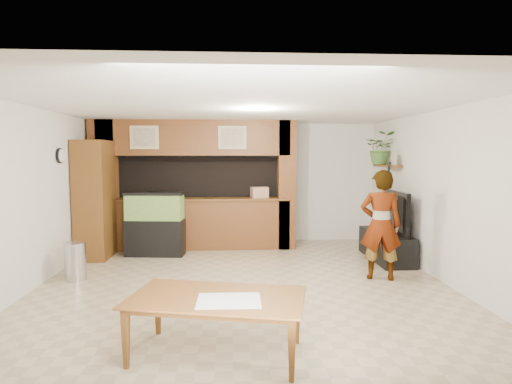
{
  "coord_description": "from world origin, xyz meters",
  "views": [
    {
      "loc": [
        -0.17,
        -6.18,
        1.92
      ],
      "look_at": [
        0.22,
        0.6,
        1.32
      ],
      "focal_mm": 30.0,
      "sensor_mm": 36.0,
      "label": 1
    }
  ],
  "objects": [
    {
      "name": "floor",
      "position": [
        0.0,
        0.0,
        0.0
      ],
      "size": [
        6.5,
        6.5,
        0.0
      ],
      "primitive_type": "plane",
      "color": "tan",
      "rests_on": "ground"
    },
    {
      "name": "ceiling",
      "position": [
        0.0,
        0.0,
        2.6
      ],
      "size": [
        6.5,
        6.5,
        0.0
      ],
      "primitive_type": "plane",
      "color": "white",
      "rests_on": "wall_back"
    },
    {
      "name": "wall_back",
      "position": [
        0.0,
        3.25,
        1.3
      ],
      "size": [
        6.0,
        0.0,
        6.0
      ],
      "primitive_type": "plane",
      "rotation": [
        1.57,
        0.0,
        0.0
      ],
      "color": "beige",
      "rests_on": "floor"
    },
    {
      "name": "wall_left",
      "position": [
        -3.0,
        0.0,
        1.3
      ],
      "size": [
        0.0,
        6.5,
        6.5
      ],
      "primitive_type": "plane",
      "rotation": [
        1.57,
        0.0,
        1.57
      ],
      "color": "beige",
      "rests_on": "floor"
    },
    {
      "name": "wall_right",
      "position": [
        3.0,
        0.0,
        1.3
      ],
      "size": [
        0.0,
        6.5,
        6.5
      ],
      "primitive_type": "plane",
      "rotation": [
        1.57,
        0.0,
        -1.57
      ],
      "color": "beige",
      "rests_on": "floor"
    },
    {
      "name": "partition",
      "position": [
        -0.95,
        2.64,
        1.31
      ],
      "size": [
        4.2,
        0.99,
        2.6
      ],
      "color": "brown",
      "rests_on": "floor"
    },
    {
      "name": "wall_clock",
      "position": [
        -2.97,
        1.0,
        1.9
      ],
      "size": [
        0.05,
        0.25,
        0.25
      ],
      "color": "black",
      "rests_on": "wall_left"
    },
    {
      "name": "wall_shelf",
      "position": [
        2.85,
        1.95,
        1.7
      ],
      "size": [
        0.25,
        0.9,
        0.04
      ],
      "primitive_type": "cube",
      "color": "brown",
      "rests_on": "wall_right"
    },
    {
      "name": "pantry_cabinet",
      "position": [
        -2.7,
        1.85,
        1.09
      ],
      "size": [
        0.54,
        0.89,
        2.18
      ],
      "primitive_type": "cube",
      "color": "brown",
      "rests_on": "floor"
    },
    {
      "name": "trash_can",
      "position": [
        -2.56,
        0.38,
        0.29
      ],
      "size": [
        0.32,
        0.32,
        0.58
      ],
      "primitive_type": "cylinder",
      "color": "#B2B2B7",
      "rests_on": "floor"
    },
    {
      "name": "aquarium",
      "position": [
        -1.63,
        1.95,
        0.59
      ],
      "size": [
        1.1,
        0.41,
        1.22
      ],
      "rotation": [
        0.0,
        0.0,
        -0.1
      ],
      "color": "black",
      "rests_on": "floor"
    },
    {
      "name": "tv_stand",
      "position": [
        2.65,
        1.37,
        0.25
      ],
      "size": [
        0.56,
        1.52,
        0.51
      ],
      "primitive_type": "cube",
      "color": "black",
      "rests_on": "floor"
    },
    {
      "name": "television",
      "position": [
        2.65,
        1.37,
        0.89
      ],
      "size": [
        0.22,
        1.34,
        0.77
      ],
      "primitive_type": "imported",
      "rotation": [
        0.0,
        0.0,
        1.54
      ],
      "color": "black",
      "rests_on": "tv_stand"
    },
    {
      "name": "photo_frame",
      "position": [
        2.85,
        1.64,
        1.83
      ],
      "size": [
        0.04,
        0.16,
        0.22
      ],
      "primitive_type": "cube",
      "rotation": [
        0.0,
        0.0,
        0.02
      ],
      "color": "tan",
      "rests_on": "wall_shelf"
    },
    {
      "name": "potted_plant",
      "position": [
        2.82,
        2.25,
        2.05
      ],
      "size": [
        0.71,
        0.66,
        0.66
      ],
      "primitive_type": "imported",
      "rotation": [
        0.0,
        0.0,
        -0.28
      ],
      "color": "#3C6729",
      "rests_on": "wall_shelf"
    },
    {
      "name": "person",
      "position": [
        2.11,
        0.18,
        0.84
      ],
      "size": [
        0.69,
        0.53,
        1.69
      ],
      "primitive_type": "imported",
      "rotation": [
        0.0,
        0.0,
        2.91
      ],
      "color": "#927D50",
      "rests_on": "floor"
    },
    {
      "name": "microphone",
      "position": [
        2.16,
        0.02,
        1.73
      ],
      "size": [
        0.04,
        0.1,
        0.16
      ],
      "primitive_type": "cylinder",
      "rotation": [
        0.44,
        0.0,
        0.0
      ],
      "color": "black",
      "rests_on": "person"
    },
    {
      "name": "dining_table",
      "position": [
        -0.32,
        -2.25,
        0.29
      ],
      "size": [
        1.8,
        1.24,
        0.58
      ],
      "primitive_type": "imported",
      "rotation": [
        0.0,
        0.0,
        -0.21
      ],
      "color": "brown",
      "rests_on": "floor"
    },
    {
      "name": "newspaper_a",
      "position": [
        -0.2,
        -2.36,
        0.58
      ],
      "size": [
        0.59,
        0.43,
        0.01
      ],
      "primitive_type": "cube",
      "rotation": [
        0.0,
        0.0,
        -0.02
      ],
      "color": "silver",
      "rests_on": "dining_table"
    },
    {
      "name": "counter_box",
      "position": [
        0.4,
        2.45,
        1.15
      ],
      "size": [
        0.37,
        0.29,
        0.22
      ],
      "primitive_type": "cube",
      "rotation": [
        0.0,
        0.0,
        0.22
      ],
      "color": "#A47759",
      "rests_on": "partition"
    }
  ]
}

